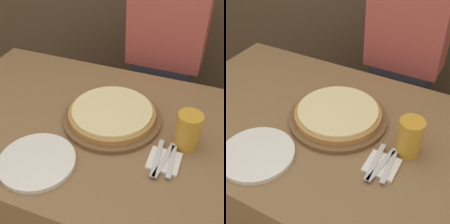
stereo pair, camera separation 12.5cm
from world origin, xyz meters
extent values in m
cube|color=olive|center=(0.00, 0.00, 0.38)|extent=(1.36, 0.88, 0.76)
cylinder|color=brown|center=(0.07, 0.05, 0.77)|extent=(0.40, 0.40, 0.02)
cylinder|color=#B77F42|center=(0.07, 0.05, 0.79)|extent=(0.35, 0.35, 0.02)
cylinder|color=beige|center=(0.07, 0.05, 0.81)|extent=(0.32, 0.32, 0.01)
cylinder|color=gold|center=(0.38, 0.01, 0.83)|extent=(0.09, 0.09, 0.14)
cylinder|color=white|center=(0.38, 0.01, 0.90)|extent=(0.09, 0.09, 0.02)
cylinder|color=white|center=(-0.09, -0.26, 0.77)|extent=(0.27, 0.27, 0.02)
cube|color=white|center=(0.32, -0.10, 0.77)|extent=(0.11, 0.11, 0.01)
cube|color=silver|center=(0.30, -0.10, 0.78)|extent=(0.03, 0.18, 0.00)
cube|color=silver|center=(0.32, -0.10, 0.78)|extent=(0.05, 0.18, 0.00)
cube|color=silver|center=(0.35, -0.10, 0.78)|extent=(0.03, 0.16, 0.00)
cube|color=#33333D|center=(0.15, 0.64, 0.37)|extent=(0.31, 0.20, 0.74)
cube|color=#B74C47|center=(0.15, 0.64, 0.95)|extent=(0.39, 0.20, 0.42)
camera|label=1|loc=(0.42, -0.86, 1.58)|focal=50.00mm
camera|label=2|loc=(0.53, -0.81, 1.58)|focal=50.00mm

